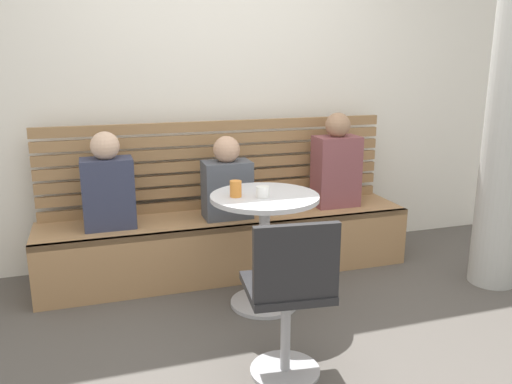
% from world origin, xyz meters
% --- Properties ---
extents(ground, '(8.00, 8.00, 0.00)m').
position_xyz_m(ground, '(0.00, 0.00, 0.00)').
color(ground, '#514C47').
extents(back_wall, '(5.20, 0.10, 2.90)m').
position_xyz_m(back_wall, '(0.00, 1.64, 1.45)').
color(back_wall, white).
rests_on(back_wall, ground).
extents(booth_bench, '(2.70, 0.52, 0.44)m').
position_xyz_m(booth_bench, '(0.00, 1.20, 0.22)').
color(booth_bench, '#A87C51').
rests_on(booth_bench, ground).
extents(booth_backrest, '(2.65, 0.04, 0.67)m').
position_xyz_m(booth_backrest, '(0.00, 1.44, 0.78)').
color(booth_backrest, '#9A7249').
rests_on(booth_backrest, booth_bench).
extents(cafe_table, '(0.68, 0.68, 0.74)m').
position_xyz_m(cafe_table, '(0.08, 0.61, 0.52)').
color(cafe_table, '#ADADB2').
rests_on(cafe_table, ground).
extents(white_chair, '(0.44, 0.44, 0.85)m').
position_xyz_m(white_chair, '(-0.07, -0.20, 0.46)').
color(white_chair, '#ADADB2').
rests_on(white_chair, ground).
extents(person_adult, '(0.34, 0.22, 0.72)m').
position_xyz_m(person_adult, '(0.87, 1.22, 0.76)').
color(person_adult, brown).
rests_on(person_adult, booth_bench).
extents(person_child_left, '(0.34, 0.22, 0.59)m').
position_xyz_m(person_child_left, '(-0.01, 1.17, 0.70)').
color(person_child_left, '#4C515B').
rests_on(person_child_left, booth_bench).
extents(person_child_middle, '(0.34, 0.22, 0.66)m').
position_xyz_m(person_child_middle, '(-0.83, 1.19, 0.73)').
color(person_child_middle, '#333851').
rests_on(person_child_middle, booth_bench).
extents(cup_ceramic_white, '(0.08, 0.08, 0.07)m').
position_xyz_m(cup_ceramic_white, '(0.05, 0.56, 0.78)').
color(cup_ceramic_white, white).
rests_on(cup_ceramic_white, cafe_table).
extents(cup_tumbler_orange, '(0.07, 0.07, 0.10)m').
position_xyz_m(cup_tumbler_orange, '(-0.10, 0.62, 0.79)').
color(cup_tumbler_orange, orange).
rests_on(cup_tumbler_orange, cafe_table).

